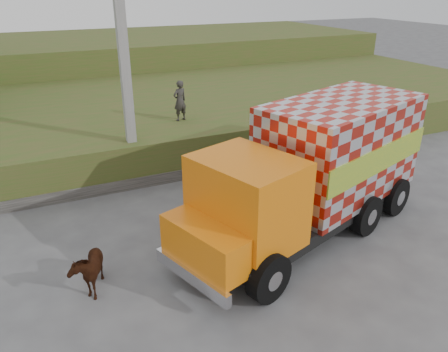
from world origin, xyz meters
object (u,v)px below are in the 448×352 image
cargo_truck (316,169)px  cow (88,268)px  pedestrian (180,101)px  utility_pole (124,64)px

cargo_truck → cow: (-6.16, -0.11, -1.26)m
pedestrian → utility_pole: bearing=18.2°
utility_pole → pedestrian: size_ratio=5.16×
utility_pole → cargo_truck: (3.76, -5.23, -2.26)m
utility_pole → cargo_truck: 6.82m
cargo_truck → cow: cargo_truck is taller
cargo_truck → pedestrian: size_ratio=5.35×
cow → cargo_truck: bearing=19.2°
cow → pedestrian: 8.59m
utility_pole → cow: bearing=-114.2°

